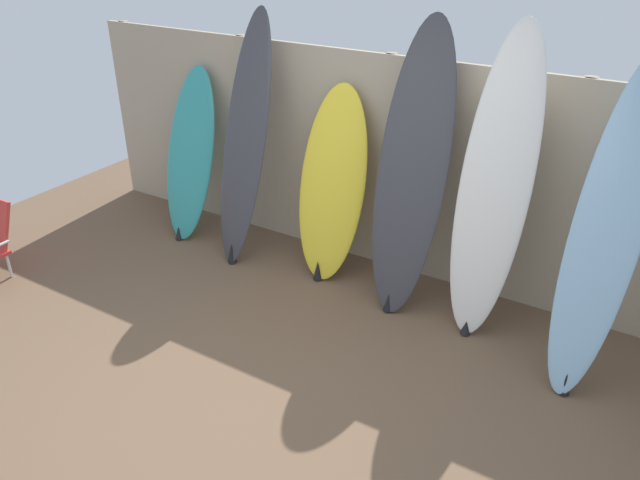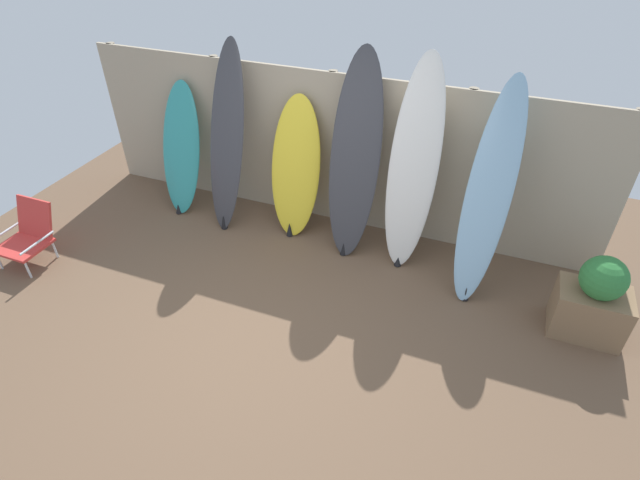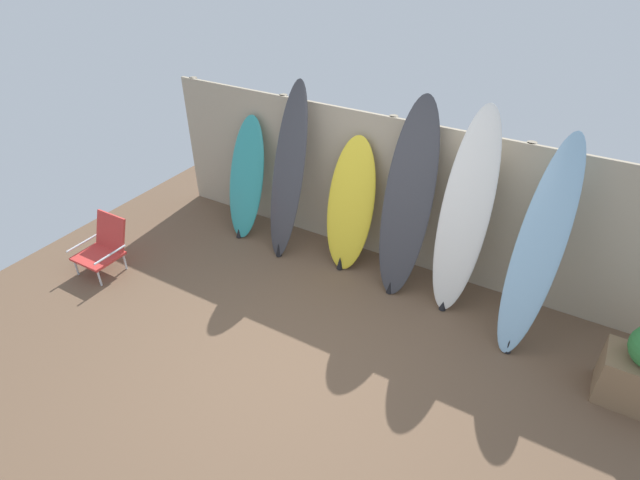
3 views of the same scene
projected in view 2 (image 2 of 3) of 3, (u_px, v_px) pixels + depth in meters
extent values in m
plane|color=brown|center=(256.00, 325.00, 4.74)|extent=(7.68, 7.68, 0.00)
cube|color=tan|center=(331.00, 151.00, 5.70)|extent=(6.08, 0.04, 1.80)
cylinder|color=gray|center=(127.00, 114.00, 6.57)|extent=(0.10, 0.10, 1.80)
cylinder|color=gray|center=(222.00, 130.00, 6.15)|extent=(0.10, 0.10, 1.80)
cylinder|color=gray|center=(332.00, 149.00, 5.73)|extent=(0.10, 0.10, 1.80)
cylinder|color=gray|center=(459.00, 171.00, 5.31)|extent=(0.10, 0.10, 1.80)
cylinder|color=gray|center=(607.00, 197.00, 4.89)|extent=(0.10, 0.10, 1.80)
ellipsoid|color=teal|center=(181.00, 149.00, 6.03)|extent=(0.56, 0.68, 1.54)
cone|color=black|center=(179.00, 208.00, 6.25)|extent=(0.08, 0.08, 0.12)
ellipsoid|color=#38383D|center=(227.00, 139.00, 5.60)|extent=(0.45, 0.67, 2.10)
cone|color=black|center=(224.00, 222.00, 5.96)|extent=(0.08, 0.08, 0.18)
ellipsoid|color=yellow|center=(296.00, 168.00, 5.60)|extent=(0.62, 0.60, 1.58)
cone|color=black|center=(290.00, 229.00, 5.84)|extent=(0.08, 0.08, 0.17)
ellipsoid|color=#38383D|center=(355.00, 157.00, 5.18)|extent=(0.58, 0.70, 2.15)
cone|color=black|center=(343.00, 249.00, 5.56)|extent=(0.08, 0.08, 0.15)
ellipsoid|color=white|center=(414.00, 167.00, 4.99)|extent=(0.50, 0.59, 2.18)
cone|color=black|center=(398.00, 261.00, 5.42)|extent=(0.08, 0.08, 0.10)
ellipsoid|color=#8CB7D6|center=(489.00, 194.00, 4.69)|extent=(0.47, 0.90, 2.07)
cone|color=black|center=(466.00, 293.00, 4.97)|extent=(0.08, 0.08, 0.15)
cylinder|color=silver|center=(28.00, 269.00, 5.23)|extent=(0.02, 0.02, 0.22)
cylinder|color=silver|center=(27.00, 241.00, 5.63)|extent=(0.02, 0.02, 0.22)
cylinder|color=silver|center=(55.00, 249.00, 5.51)|extent=(0.02, 0.02, 0.22)
cube|color=red|center=(23.00, 246.00, 5.35)|extent=(0.48, 0.44, 0.03)
cube|color=red|center=(35.00, 218.00, 5.41)|extent=(0.46, 0.17, 0.44)
cylinder|color=silver|center=(3.00, 233.00, 5.36)|extent=(0.02, 0.44, 0.02)
cylinder|color=silver|center=(37.00, 243.00, 5.22)|extent=(0.02, 0.44, 0.02)
cube|color=#846647|center=(589.00, 312.00, 4.54)|extent=(0.62, 0.42, 0.48)
sphere|color=#2F7838|center=(604.00, 278.00, 4.30)|extent=(0.40, 0.40, 0.40)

